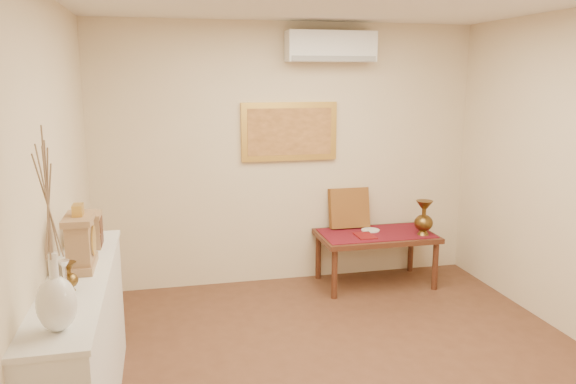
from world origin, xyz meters
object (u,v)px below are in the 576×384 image
object	(u,v)px
wooden_chest	(90,230)
low_table	(376,240)
white_vase	(50,231)
mantel_clock	(81,241)
display_ledge	(84,350)
brass_urn_tall	(424,214)

from	to	relation	value
wooden_chest	low_table	xyz separation A→B (m)	(2.66, 1.29, -0.62)
wooden_chest	low_table	world-z (taller)	wooden_chest
white_vase	mantel_clock	distance (m)	0.96
white_vase	wooden_chest	world-z (taller)	white_vase
white_vase	wooden_chest	xyz separation A→B (m)	(0.00, 1.36, -0.36)
display_ledge	wooden_chest	distance (m)	0.85
brass_urn_tall	wooden_chest	distance (m)	3.32
low_table	display_ledge	bearing A→B (deg)	-144.90
white_vase	low_table	bearing A→B (deg)	44.88
display_ledge	mantel_clock	bearing A→B (deg)	84.20
display_ledge	mantel_clock	world-z (taller)	mantel_clock
low_table	mantel_clock	bearing A→B (deg)	-146.76
display_ledge	wooden_chest	world-z (taller)	wooden_chest
white_vase	low_table	distance (m)	3.88
white_vase	display_ledge	bearing A→B (deg)	91.20
display_ledge	brass_urn_tall	bearing A→B (deg)	28.79
white_vase	wooden_chest	bearing A→B (deg)	89.98
brass_urn_tall	low_table	distance (m)	0.56
white_vase	brass_urn_tall	size ratio (longest dim) A/B	2.23
brass_urn_tall	wooden_chest	bearing A→B (deg)	-160.10
display_ledge	mantel_clock	size ratio (longest dim) A/B	4.93
display_ledge	mantel_clock	xyz separation A→B (m)	(0.01, 0.14, 0.66)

